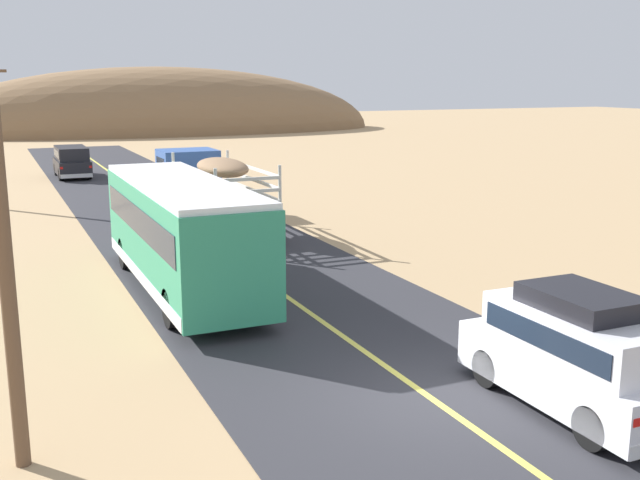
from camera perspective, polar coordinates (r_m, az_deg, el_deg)
The scene contains 8 objects.
ground_plane at distance 14.94m, azimuth 8.32°, elevation -11.82°, with size 240.00×240.00×0.00m, color tan.
road_surface at distance 14.94m, azimuth 8.32°, elevation -11.79°, with size 8.00×120.00×0.02m, color #2D2D33.
road_centre_line at distance 14.93m, azimuth 8.32°, elevation -11.74°, with size 0.16×117.60×0.00m, color #D8CC4C.
suv_near at distance 14.66m, azimuth 19.00°, elevation -8.01°, with size 1.90×4.62×2.29m.
livestock_truck at distance 32.69m, azimuth -9.07°, elevation 4.53°, with size 2.53×9.70×3.02m.
bus at distance 21.87m, azimuth -10.50°, elevation 0.62°, with size 2.54×10.00×3.21m.
car_far at distance 49.45m, azimuth -18.39°, elevation 5.78°, with size 1.90×4.62×1.93m.
distant_hill at distance 91.20m, azimuth -12.03°, elevation 8.08°, with size 53.46×19.71×15.03m, color olive.
Camera 1 is at (-7.45, -11.46, 6.03)m, focal length 41.99 mm.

